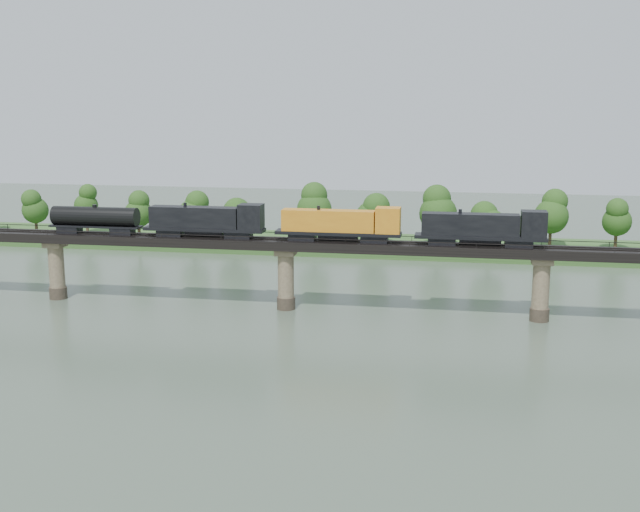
# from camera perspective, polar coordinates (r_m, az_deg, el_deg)

# --- Properties ---
(ground) EXTENTS (400.00, 400.00, 0.00)m
(ground) POSITION_cam_1_polar(r_m,az_deg,el_deg) (103.20, -6.05, -8.02)
(ground) COLOR #3B4C3C
(ground) RESTS_ON ground
(far_bank) EXTENTS (300.00, 24.00, 1.60)m
(far_bank) POSITION_cam_1_polar(r_m,az_deg,el_deg) (183.61, 1.27, 0.85)
(far_bank) COLOR #2C5321
(far_bank) RESTS_ON ground
(bridge) EXTENTS (236.00, 30.00, 11.50)m
(bridge) POSITION_cam_1_polar(r_m,az_deg,el_deg) (129.69, -2.44, -1.45)
(bridge) COLOR #473A2D
(bridge) RESTS_ON ground
(bridge_superstructure) EXTENTS (220.00, 4.90, 0.75)m
(bridge_superstructure) POSITION_cam_1_polar(r_m,az_deg,el_deg) (128.44, -2.47, 1.31)
(bridge_superstructure) COLOR black
(bridge_superstructure) RESTS_ON bridge
(far_treeline) EXTENTS (289.06, 17.54, 13.60)m
(far_treeline) POSITION_cam_1_polar(r_m,az_deg,el_deg) (179.41, -1.53, 3.20)
(far_treeline) COLOR #382619
(far_treeline) RESTS_ON far_bank
(freight_train) EXTENTS (80.90, 3.15, 5.57)m
(freight_train) POSITION_cam_1_polar(r_m,az_deg,el_deg) (127.77, -1.88, 2.33)
(freight_train) COLOR black
(freight_train) RESTS_ON bridge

